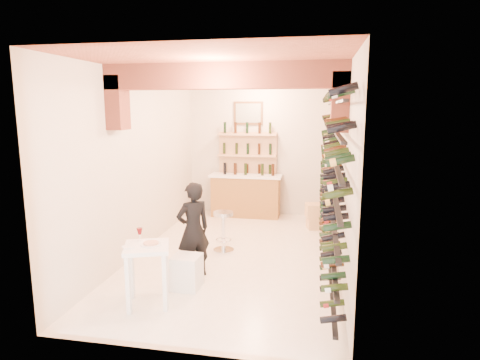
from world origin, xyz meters
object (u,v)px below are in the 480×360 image
(tasting_table, at_px, (147,256))
(person, at_px, (193,230))
(white_stool, at_px, (187,272))
(back_counter, at_px, (246,194))
(crate_lower, at_px, (317,223))
(chrome_barstool, at_px, (223,228))
(wine_rack, at_px, (328,171))

(tasting_table, bearing_deg, person, 52.41)
(tasting_table, distance_m, white_stool, 0.80)
(back_counter, height_order, white_stool, back_counter)
(person, xyz_separation_m, crate_lower, (1.88, 2.92, -0.61))
(back_counter, distance_m, crate_lower, 1.90)
(tasting_table, height_order, person, person)
(white_stool, bearing_deg, crate_lower, 61.07)
(back_counter, distance_m, tasting_table, 4.71)
(person, distance_m, crate_lower, 3.52)
(white_stool, relative_size, chrome_barstool, 0.66)
(wine_rack, bearing_deg, white_stool, -143.63)
(wine_rack, bearing_deg, back_counter, 124.66)
(white_stool, xyz_separation_m, crate_lower, (1.85, 3.35, -0.11))
(back_counter, relative_size, person, 1.15)
(back_counter, relative_size, crate_lower, 3.93)
(white_stool, height_order, crate_lower, white_stool)
(tasting_table, height_order, white_stool, tasting_table)
(person, relative_size, crate_lower, 3.43)
(tasting_table, xyz_separation_m, white_stool, (0.35, 0.57, -0.43))
(wine_rack, height_order, back_counter, wine_rack)
(back_counter, bearing_deg, tasting_table, -96.07)
(tasting_table, relative_size, person, 0.67)
(wine_rack, height_order, crate_lower, wine_rack)
(back_counter, relative_size, white_stool, 3.49)
(back_counter, xyz_separation_m, crate_lower, (1.70, -0.76, -0.40))
(white_stool, bearing_deg, chrome_barstool, 83.90)
(back_counter, bearing_deg, crate_lower, -24.03)
(white_stool, bearing_deg, wine_rack, 36.37)
(crate_lower, bearing_deg, wine_rack, -86.04)
(wine_rack, xyz_separation_m, person, (-2.01, -1.03, -0.81))
(white_stool, distance_m, crate_lower, 3.83)
(back_counter, bearing_deg, white_stool, -92.11)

